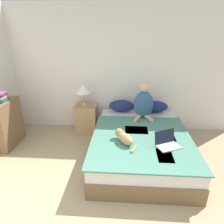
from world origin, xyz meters
TOP-DOWN VIEW (x-y plane):
  - wall_back at (0.00, 3.11)m, footprint 5.17×0.05m
  - bed at (0.55, 1.97)m, footprint 1.57×2.12m
  - pillow_near at (0.20, 2.88)m, footprint 0.52×0.26m
  - pillow_far at (0.89, 2.88)m, footprint 0.52×0.26m
  - person_sitting at (0.62, 2.60)m, footprint 0.38×0.37m
  - cat_tabby at (0.27, 1.62)m, footprint 0.34×0.47m
  - laptop_open at (0.90, 1.56)m, footprint 0.41×0.37m
  - nightstand at (-0.54, 2.83)m, footprint 0.44×0.43m
  - table_lamp at (-0.56, 2.83)m, footprint 0.33×0.33m
  - bookshelf at (-1.91, 2.19)m, footprint 0.29×0.69m
  - book_stack_top at (-1.91, 2.19)m, footprint 0.20×0.25m

SIDE VIEW (x-z plane):
  - bed at x=0.55m, z-range 0.00..0.47m
  - nightstand at x=-0.54m, z-range 0.00..0.60m
  - bookshelf at x=-1.91m, z-range 0.00..0.87m
  - laptop_open at x=0.90m, z-range 0.41..0.62m
  - cat_tabby at x=0.27m, z-range 0.46..0.64m
  - pillow_near at x=0.20m, z-range 0.47..0.71m
  - pillow_far at x=0.89m, z-range 0.47..0.71m
  - person_sitting at x=0.62m, z-range 0.42..1.12m
  - table_lamp at x=-0.56m, z-range 0.71..1.16m
  - book_stack_top at x=-1.91m, z-range 0.87..1.03m
  - wall_back at x=0.00m, z-range 0.00..2.55m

